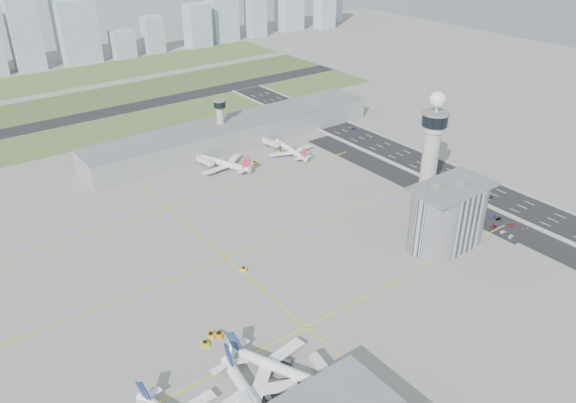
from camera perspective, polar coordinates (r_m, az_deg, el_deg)
ground at (r=262.94m, az=4.61°, el=-5.77°), size 1000.00×1000.00×0.00m
grass_strip_0 at (r=432.28m, az=-17.65°, el=7.01°), size 480.00×50.00×0.08m
grass_strip_1 at (r=500.45m, az=-20.77°, el=9.31°), size 480.00×60.00×0.08m
grass_strip_2 at (r=575.03m, az=-23.30°, el=11.14°), size 480.00×70.00×0.08m
runway at (r=465.64m, az=-19.30°, el=8.23°), size 480.00×22.00×0.10m
highway at (r=340.97m, az=19.35°, el=1.03°), size 28.00×500.00×0.10m
barrier_left at (r=330.07m, az=17.96°, el=0.47°), size 0.60×500.00×1.20m
barrier_right at (r=351.63m, az=20.69°, el=1.73°), size 0.60×500.00×1.20m
landside_road at (r=317.24m, az=18.18°, el=-0.85°), size 18.00×260.00×0.08m
parking_lot at (r=310.16m, az=19.72°, el=-1.80°), size 20.00×44.00×0.10m
taxiway_line_h_0 at (r=223.96m, az=1.85°, el=-12.65°), size 260.00×0.60×0.01m
taxiway_line_h_1 at (r=263.67m, az=-6.34°, el=-5.75°), size 260.00×0.60×0.01m
taxiway_line_h_2 at (r=309.98m, az=-12.11°, el=-0.71°), size 260.00×0.60×0.01m
taxiway_line_v at (r=263.67m, az=-6.34°, el=-5.75°), size 0.60×260.00×0.01m
control_tower at (r=298.64m, az=14.37°, el=5.36°), size 14.00×14.00×64.50m
secondary_tower at (r=380.33m, az=-6.88°, el=8.34°), size 8.60×8.60×31.90m
admin_building at (r=276.26m, az=15.93°, el=-1.35°), size 42.00×24.00×33.50m
terminal_pier at (r=387.24m, az=-5.35°, el=7.06°), size 210.00×32.00×15.80m
airplane_near_b at (r=191.96m, az=-3.80°, el=-18.97°), size 40.62×45.84×11.53m
airplane_near_c at (r=201.86m, az=-1.12°, el=-16.01°), size 48.01×50.98×11.29m
airplane_far_a at (r=350.11m, az=-6.73°, el=4.29°), size 48.77×52.31×11.79m
airplane_far_b at (r=368.11m, az=0.24°, el=5.60°), size 35.33×40.32×10.44m
jet_bridge_near_2 at (r=198.82m, az=4.63°, el=-18.13°), size 5.39×14.31×5.70m
jet_bridge_far_0 at (r=359.07m, az=-9.10°, el=4.22°), size 5.39×14.31×5.70m
jet_bridge_far_1 at (r=382.59m, az=-2.51°, el=6.08°), size 5.39×14.31×5.70m
tug_0 at (r=217.87m, az=-8.43°, el=-14.06°), size 2.93×3.74×1.94m
tug_1 at (r=220.95m, az=-7.86°, el=-13.29°), size 3.57×4.11×2.00m
tug_2 at (r=220.79m, az=-7.03°, el=-13.25°), size 3.99×4.35×2.09m
tug_3 at (r=254.34m, az=-4.54°, el=-6.84°), size 3.40×3.55×1.71m
tug_4 at (r=355.54m, az=-3.44°, el=3.95°), size 3.77×3.02×1.92m
tug_5 at (r=372.55m, az=-0.81°, el=5.14°), size 3.26×2.79×1.60m
car_lot_0 at (r=298.38m, az=21.69°, el=-3.29°), size 4.03×2.09×1.31m
car_lot_1 at (r=300.85m, az=21.03°, el=-2.89°), size 3.99×1.46×1.31m
car_lot_2 at (r=304.36m, az=20.16°, el=-2.37°), size 4.12×2.32×1.09m
car_lot_3 at (r=307.79m, az=18.28°, el=-1.67°), size 4.39×2.11×1.23m
car_lot_4 at (r=309.10m, az=17.98°, el=-1.49°), size 3.57×1.46×1.21m
car_lot_5 at (r=314.79m, az=16.39°, el=-0.68°), size 3.64×1.72×1.15m
car_lot_6 at (r=307.50m, az=22.90°, el=-2.58°), size 4.79×2.45×1.29m
car_lot_7 at (r=308.74m, az=21.71°, el=-2.23°), size 3.76×1.57×1.08m
car_lot_8 at (r=312.41m, az=20.61°, el=-1.63°), size 3.75×1.60×1.26m
car_lot_9 at (r=313.66m, az=20.09°, el=-1.41°), size 3.76×1.53×1.21m
car_lot_10 at (r=317.57m, az=18.75°, el=-0.79°), size 4.87×2.66×1.30m
car_lot_11 at (r=321.58m, az=18.05°, el=-0.31°), size 3.96×1.78×1.13m
car_hw_1 at (r=360.53m, az=14.36°, el=3.37°), size 1.64×3.65×1.16m
car_hw_2 at (r=414.18m, az=6.69°, el=7.33°), size 2.10×4.18×1.13m
car_hw_4 at (r=450.76m, az=-0.02°, el=9.27°), size 1.81×3.53×1.15m
skyline_bldg_8 at (r=615.52m, az=-25.36°, el=15.79°), size 26.33×21.06×83.39m
skyline_bldg_9 at (r=630.31m, az=-20.71°, el=15.88°), size 36.96×29.57×62.11m
skyline_bldg_10 at (r=639.13m, az=-16.45°, el=15.07°), size 23.01×18.41×27.75m
skyline_bldg_11 at (r=650.62m, az=-13.57°, el=16.14°), size 20.22×16.18×38.97m
skyline_bldg_12 at (r=671.11m, az=-9.18°, el=17.24°), size 26.14×20.92×46.89m
skyline_bldg_13 at (r=697.38m, az=-6.82°, el=19.22°), size 32.26×25.81×81.20m
skyline_bldg_14 at (r=715.36m, az=-3.33°, el=19.07°), size 21.59×17.28×68.75m
skyline_bldg_15 at (r=756.40m, az=0.13°, el=19.40°), size 30.25×24.20×63.40m
skyline_bldg_16 at (r=767.11m, az=3.78°, el=19.78°), size 23.04×18.43×71.56m
skyline_bldg_17 at (r=813.47m, az=4.51°, el=19.14°), size 22.64×18.11×41.06m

